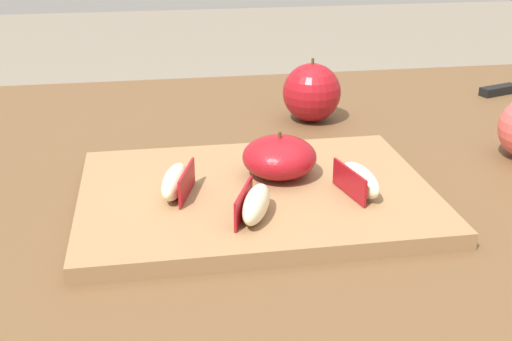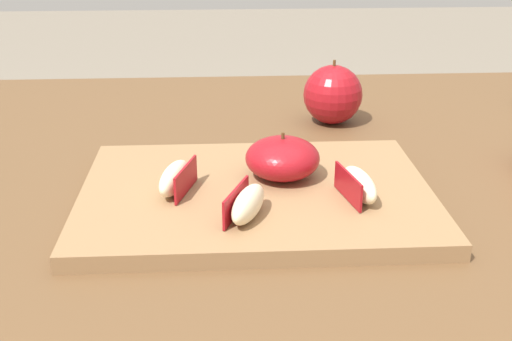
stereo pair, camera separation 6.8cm
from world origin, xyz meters
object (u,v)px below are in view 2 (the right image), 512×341
object	(u,v)px
apple_wedge_middle	(247,204)
apple_wedge_back	(176,178)
whole_apple_red_delicious	(333,95)
cutting_board	(256,195)
apple_half_skin_up	(282,158)
apple_wedge_front	(358,185)

from	to	relation	value
apple_wedge_middle	apple_wedge_back	distance (m)	0.10
apple_wedge_back	whole_apple_red_delicious	distance (m)	0.34
whole_apple_red_delicious	cutting_board	bearing A→B (deg)	-115.78
apple_half_skin_up	apple_wedge_middle	bearing A→B (deg)	-114.06
apple_half_skin_up	apple_wedge_front	distance (m)	0.09
apple_wedge_back	whole_apple_red_delicious	size ratio (longest dim) A/B	0.79
apple_wedge_middle	apple_wedge_front	world-z (taller)	same
apple_half_skin_up	whole_apple_red_delicious	distance (m)	0.25
apple_wedge_middle	cutting_board	bearing A→B (deg)	79.84
apple_wedge_front	apple_wedge_back	bearing A→B (deg)	171.77
apple_wedge_middle	whole_apple_red_delicious	xyz separation A→B (m)	(0.14, 0.33, 0.01)
cutting_board	apple_half_skin_up	xyz separation A→B (m)	(0.03, 0.03, 0.03)
cutting_board	apple_wedge_back	xyz separation A→B (m)	(-0.08, -0.00, 0.02)
cutting_board	apple_wedge_middle	xyz separation A→B (m)	(-0.01, -0.07, 0.02)
cutting_board	apple_wedge_middle	world-z (taller)	apple_wedge_middle
whole_apple_red_delicious	apple_wedge_back	bearing A→B (deg)	-128.50
apple_half_skin_up	apple_wedge_front	bearing A→B (deg)	-39.10
apple_wedge_middle	whole_apple_red_delicious	bearing A→B (deg)	67.30
apple_half_skin_up	whole_apple_red_delicious	bearing A→B (deg)	67.87
apple_wedge_front	apple_wedge_middle	bearing A→B (deg)	-161.94
apple_half_skin_up	whole_apple_red_delicious	size ratio (longest dim) A/B	0.88
cutting_board	apple_wedge_front	size ratio (longest dim) A/B	5.11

